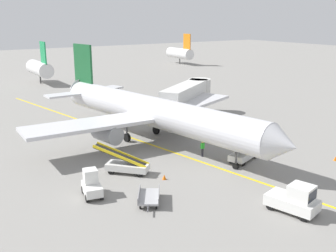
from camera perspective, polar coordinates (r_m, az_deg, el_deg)
The scene contains 16 objects.
ground_plane at distance 37.70m, azimuth 7.77°, elevation -5.93°, with size 300.00×300.00×0.00m, color gray.
taxi_line_yellow at distance 40.68m, azimuth 1.88°, elevation -4.16°, with size 0.30×80.00×0.01m, color yellow.
airliner at distance 44.48m, azimuth -2.60°, elevation 2.14°, with size 28.15×35.20×10.10m.
jet_bridge at distance 54.49m, azimuth 3.05°, elevation 4.75°, with size 12.05×9.17×4.85m.
pushback_tug at distance 30.34m, azimuth 17.71°, elevation -9.99°, with size 2.74×3.96×2.20m.
baggage_tug_near_wing at distance 32.07m, azimuth -10.89°, elevation -8.22°, with size 1.76×2.61×2.10m.
belt_loader_forward_hold at distance 36.08m, azimuth -5.98°, elevation -5.54°, with size 4.31×4.52×2.59m.
belt_loader_aft_hold at distance 39.53m, azimuth 10.71°, elevation -3.83°, with size 5.13×2.89×2.59m.
baggage_cart_loaded at distance 30.65m, azimuth -2.74°, elevation -10.05°, with size 2.83×3.59×0.94m.
ground_crew_marshaller at distance 40.11m, azimuth 4.95°, elevation -3.13°, with size 0.36×0.24×1.70m.
safety_cone_nose_left at distance 42.36m, azimuth 22.83°, elevation -4.30°, with size 0.36×0.36×0.44m, color orange.
safety_cone_nose_right at distance 34.73m, azimuth -0.54°, elevation -7.30°, with size 0.36×0.36×0.44m, color orange.
safety_cone_wingtip_left at distance 51.98m, azimuth 11.64°, elevation 0.16°, with size 0.36×0.36×0.44m, color orange.
safety_cone_wingtip_right at distance 46.22m, azimuth -5.99°, elevation -1.52°, with size 0.36×0.36×0.44m, color orange.
distant_aircraft_mid_right at distance 87.53m, azimuth -17.87°, elevation 7.89°, with size 3.00×10.10×8.80m.
distant_aircraft_far_right at distance 118.32m, azimuth 1.73°, elevation 10.40°, with size 3.00×10.10×8.80m.
Camera 1 is at (-23.27, -26.32, 13.66)m, focal length 42.63 mm.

